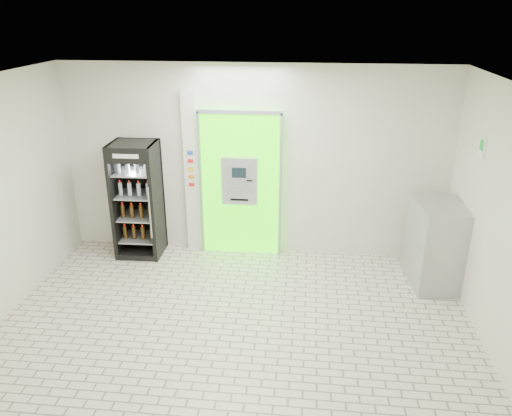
# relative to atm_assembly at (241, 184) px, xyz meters

# --- Properties ---
(ground) EXTENTS (6.00, 6.00, 0.00)m
(ground) POSITION_rel_atm_assembly_xyz_m (0.20, -2.41, -1.17)
(ground) COLOR beige
(ground) RESTS_ON ground
(room_shell) EXTENTS (6.00, 6.00, 6.00)m
(room_shell) POSITION_rel_atm_assembly_xyz_m (0.20, -2.41, 0.67)
(room_shell) COLOR silver
(room_shell) RESTS_ON ground
(atm_assembly) EXTENTS (1.30, 0.24, 2.33)m
(atm_assembly) POSITION_rel_atm_assembly_xyz_m (0.00, 0.00, 0.00)
(atm_assembly) COLOR #30FF00
(atm_assembly) RESTS_ON ground
(pillar) EXTENTS (0.22, 0.11, 2.60)m
(pillar) POSITION_rel_atm_assembly_xyz_m (-0.78, 0.04, 0.13)
(pillar) COLOR silver
(pillar) RESTS_ON ground
(beverage_cooler) EXTENTS (0.70, 0.67, 1.84)m
(beverage_cooler) POSITION_rel_atm_assembly_xyz_m (-1.61, -0.22, -0.29)
(beverage_cooler) COLOR black
(beverage_cooler) RESTS_ON ground
(steel_cabinet) EXTENTS (0.71, 0.98, 1.23)m
(steel_cabinet) POSITION_rel_atm_assembly_xyz_m (2.88, -0.71, -0.56)
(steel_cabinet) COLOR #9D9FA4
(steel_cabinet) RESTS_ON ground
(exit_sign) EXTENTS (0.02, 0.22, 0.26)m
(exit_sign) POSITION_rel_atm_assembly_xyz_m (3.19, -1.01, 0.95)
(exit_sign) COLOR white
(exit_sign) RESTS_ON room_shell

